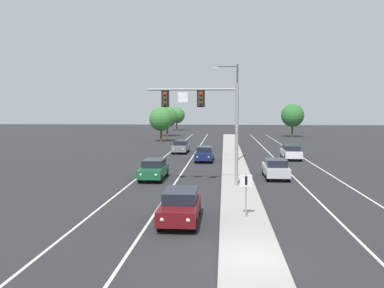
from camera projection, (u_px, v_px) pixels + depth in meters
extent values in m
plane|color=#28282B|center=(251.00, 262.00, 14.79)|extent=(260.00, 260.00, 0.00)
cube|color=#9E9B93|center=(237.00, 177.00, 32.66)|extent=(2.40, 110.00, 0.15)
cube|color=silver|center=(187.00, 165.00, 39.99)|extent=(0.14, 100.00, 0.01)
cube|color=silver|center=(283.00, 167.00, 39.25)|extent=(0.14, 100.00, 0.01)
cube|color=silver|center=(154.00, 165.00, 40.26)|extent=(0.14, 100.00, 0.01)
cube|color=silver|center=(318.00, 167.00, 38.98)|extent=(0.14, 100.00, 0.01)
cylinder|color=gray|center=(237.00, 135.00, 28.55)|extent=(0.24, 0.24, 7.20)
cylinder|color=gray|center=(192.00, 89.00, 28.53)|extent=(6.36, 0.16, 0.16)
cube|color=black|center=(201.00, 99.00, 28.57)|extent=(0.56, 0.06, 1.20)
cube|color=#38330F|center=(201.00, 99.00, 28.53)|extent=(0.32, 0.32, 1.00)
sphere|color=red|center=(201.00, 94.00, 28.34)|extent=(0.22, 0.22, 0.22)
sphere|color=#282828|center=(201.00, 99.00, 28.36)|extent=(0.22, 0.22, 0.22)
sphere|color=#282828|center=(201.00, 103.00, 28.39)|extent=(0.22, 0.22, 0.22)
cube|color=black|center=(165.00, 99.00, 28.77)|extent=(0.56, 0.06, 1.20)
cube|color=#38330F|center=(165.00, 99.00, 28.74)|extent=(0.32, 0.32, 1.00)
sphere|color=red|center=(165.00, 94.00, 28.54)|extent=(0.22, 0.22, 0.22)
sphere|color=#282828|center=(165.00, 99.00, 28.57)|extent=(0.22, 0.22, 0.22)
sphere|color=#282828|center=(165.00, 103.00, 28.59)|extent=(0.22, 0.22, 0.22)
cube|color=white|center=(183.00, 97.00, 28.61)|extent=(0.70, 0.04, 0.70)
cylinder|color=gray|center=(246.00, 195.00, 20.31)|extent=(0.08, 0.08, 2.20)
cube|color=white|center=(246.00, 181.00, 20.21)|extent=(0.60, 0.03, 0.60)
cube|color=black|center=(246.00, 181.00, 20.19)|extent=(0.12, 0.01, 0.44)
cylinder|color=#4C4C51|center=(237.00, 113.00, 41.96)|extent=(0.20, 0.20, 10.00)
cylinder|color=#4C4C51|center=(227.00, 66.00, 41.63)|extent=(2.20, 0.12, 0.12)
cube|color=#B7B7B2|center=(216.00, 68.00, 41.73)|extent=(0.56, 0.28, 0.20)
cube|color=#5B0F14|center=(180.00, 209.00, 19.88)|extent=(1.82, 4.41, 0.70)
cube|color=black|center=(181.00, 195.00, 20.04)|extent=(1.59, 2.38, 0.56)
sphere|color=#EAE5C6|center=(188.00, 220.00, 17.67)|extent=(0.18, 0.18, 0.18)
sphere|color=#EAE5C6|center=(162.00, 220.00, 17.75)|extent=(0.18, 0.18, 0.18)
cylinder|color=black|center=(194.00, 225.00, 18.36)|extent=(0.22, 0.64, 0.64)
cylinder|color=black|center=(159.00, 224.00, 18.48)|extent=(0.22, 0.64, 0.64)
cylinder|color=black|center=(198.00, 209.00, 21.34)|extent=(0.22, 0.64, 0.64)
cylinder|color=black|center=(168.00, 208.00, 21.46)|extent=(0.22, 0.64, 0.64)
cube|color=#195633|center=(154.00, 171.00, 32.01)|extent=(1.84, 4.42, 0.70)
cube|color=black|center=(154.00, 163.00, 32.17)|extent=(1.61, 2.39, 0.56)
sphere|color=#EAE5C6|center=(156.00, 175.00, 29.79)|extent=(0.18, 0.18, 0.18)
sphere|color=#EAE5C6|center=(141.00, 175.00, 29.89)|extent=(0.18, 0.18, 0.18)
cylinder|color=black|center=(161.00, 179.00, 30.48)|extent=(0.23, 0.64, 0.64)
cylinder|color=black|center=(140.00, 178.00, 30.62)|extent=(0.23, 0.64, 0.64)
cylinder|color=black|center=(167.00, 173.00, 33.45)|extent=(0.23, 0.64, 0.64)
cylinder|color=black|center=(148.00, 172.00, 33.60)|extent=(0.23, 0.64, 0.64)
cube|color=#141E4C|center=(204.00, 155.00, 43.09)|extent=(1.86, 4.43, 0.70)
cube|color=black|center=(205.00, 149.00, 43.25)|extent=(1.62, 2.40, 0.56)
sphere|color=#EAE5C6|center=(209.00, 157.00, 40.87)|extent=(0.18, 0.18, 0.18)
sphere|color=#EAE5C6|center=(197.00, 157.00, 40.98)|extent=(0.18, 0.18, 0.18)
cylinder|color=black|center=(211.00, 160.00, 41.56)|extent=(0.23, 0.64, 0.64)
cylinder|color=black|center=(196.00, 160.00, 41.71)|extent=(0.23, 0.64, 0.64)
cylinder|color=black|center=(212.00, 157.00, 44.53)|extent=(0.23, 0.64, 0.64)
cylinder|color=black|center=(198.00, 157.00, 44.68)|extent=(0.23, 0.64, 0.64)
cube|color=slate|center=(181.00, 148.00, 51.32)|extent=(1.92, 4.45, 0.70)
cube|color=black|center=(181.00, 143.00, 51.49)|extent=(1.65, 2.42, 0.56)
sphere|color=#EAE5C6|center=(183.00, 149.00, 49.10)|extent=(0.18, 0.18, 0.18)
sphere|color=#EAE5C6|center=(174.00, 149.00, 49.22)|extent=(0.18, 0.18, 0.18)
cylinder|color=black|center=(186.00, 152.00, 49.78)|extent=(0.24, 0.65, 0.64)
cylinder|color=black|center=(173.00, 152.00, 49.95)|extent=(0.24, 0.65, 0.64)
cylinder|color=black|center=(188.00, 149.00, 52.75)|extent=(0.24, 0.65, 0.64)
cylinder|color=black|center=(176.00, 149.00, 52.92)|extent=(0.24, 0.65, 0.64)
cube|color=#B7B7BC|center=(275.00, 170.00, 32.62)|extent=(1.80, 4.40, 0.70)
cube|color=black|center=(276.00, 163.00, 32.35)|extent=(1.58, 2.38, 0.56)
sphere|color=#EAE5C6|center=(266.00, 165.00, 34.83)|extent=(0.18, 0.18, 0.18)
sphere|color=#EAE5C6|center=(279.00, 166.00, 34.73)|extent=(0.18, 0.18, 0.18)
cylinder|color=black|center=(264.00, 171.00, 34.20)|extent=(0.22, 0.64, 0.64)
cylinder|color=black|center=(283.00, 171.00, 34.08)|extent=(0.22, 0.64, 0.64)
cylinder|color=black|center=(267.00, 177.00, 31.22)|extent=(0.22, 0.64, 0.64)
cylinder|color=black|center=(288.00, 177.00, 31.10)|extent=(0.22, 0.64, 0.64)
cube|color=silver|center=(291.00, 153.00, 44.76)|extent=(1.82, 4.41, 0.70)
cube|color=black|center=(291.00, 148.00, 44.49)|extent=(1.59, 2.38, 0.56)
sphere|color=#EAE5C6|center=(283.00, 151.00, 46.97)|extent=(0.18, 0.18, 0.18)
sphere|color=#EAE5C6|center=(293.00, 151.00, 46.87)|extent=(0.18, 0.18, 0.18)
cylinder|color=black|center=(282.00, 155.00, 46.35)|extent=(0.22, 0.64, 0.64)
cylinder|color=black|center=(296.00, 155.00, 46.21)|extent=(0.22, 0.64, 0.64)
cylinder|color=black|center=(286.00, 158.00, 43.37)|extent=(0.22, 0.64, 0.64)
cylinder|color=black|center=(301.00, 158.00, 43.23)|extent=(0.22, 0.64, 0.64)
cylinder|color=#4C3823|center=(177.00, 126.00, 105.15)|extent=(0.36, 0.36, 2.30)
sphere|color=#387533|center=(177.00, 115.00, 104.91)|extent=(4.21, 4.21, 4.21)
cylinder|color=#4C3823|center=(167.00, 131.00, 83.21)|extent=(0.36, 0.36, 2.31)
sphere|color=#387533|center=(167.00, 117.00, 82.96)|extent=(4.21, 4.21, 4.21)
cylinder|color=#4C3823|center=(292.00, 131.00, 80.71)|extent=(0.36, 0.36, 2.49)
sphere|color=#2D6B2D|center=(293.00, 115.00, 80.44)|extent=(4.55, 4.55, 4.55)
cylinder|color=#4C3823|center=(161.00, 135.00, 69.52)|extent=(0.36, 0.36, 2.22)
sphere|color=#387533|center=(161.00, 119.00, 69.29)|extent=(4.07, 4.07, 4.07)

